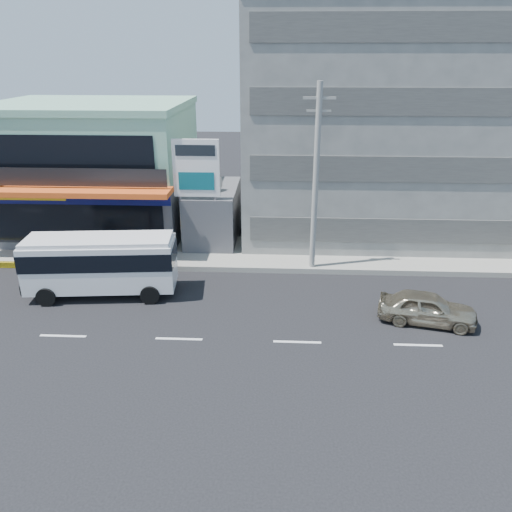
{
  "coord_description": "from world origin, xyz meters",
  "views": [
    {
      "loc": [
        4.15,
        -18.03,
        11.22
      ],
      "look_at": [
        3.07,
        4.07,
        2.2
      ],
      "focal_mm": 35.0,
      "sensor_mm": 36.0,
      "label": 1
    }
  ],
  "objects_px": {
    "satellite_dish": "(211,190)",
    "utility_pole_near": "(316,180)",
    "minibus": "(101,261)",
    "motorcycle_rider": "(126,266)",
    "concrete_building": "(372,124)",
    "billboard": "(196,175)",
    "shop_building": "(96,171)",
    "sedan": "(427,308)"
  },
  "relations": [
    {
      "from": "utility_pole_near",
      "to": "minibus",
      "type": "bearing_deg",
      "value": -162.31
    },
    {
      "from": "concrete_building",
      "to": "sedan",
      "type": "relative_size",
      "value": 3.77
    },
    {
      "from": "billboard",
      "to": "motorcycle_rider",
      "type": "xyz_separation_m",
      "value": [
        -3.5,
        -3.04,
        -4.27
      ]
    },
    {
      "from": "minibus",
      "to": "motorcycle_rider",
      "type": "xyz_separation_m",
      "value": [
        0.53,
        2.12,
        -1.15
      ]
    },
    {
      "from": "concrete_building",
      "to": "billboard",
      "type": "distance_m",
      "value": 12.17
    },
    {
      "from": "billboard",
      "to": "motorcycle_rider",
      "type": "distance_m",
      "value": 6.3
    },
    {
      "from": "minibus",
      "to": "sedan",
      "type": "relative_size",
      "value": 1.74
    },
    {
      "from": "billboard",
      "to": "sedan",
      "type": "distance_m",
      "value": 14.07
    },
    {
      "from": "shop_building",
      "to": "utility_pole_near",
      "type": "bearing_deg",
      "value": -25.06
    },
    {
      "from": "shop_building",
      "to": "concrete_building",
      "type": "xyz_separation_m",
      "value": [
        18.0,
        1.05,
        3.0
      ]
    },
    {
      "from": "satellite_dish",
      "to": "billboard",
      "type": "bearing_deg",
      "value": -105.52
    },
    {
      "from": "concrete_building",
      "to": "utility_pole_near",
      "type": "distance_m",
      "value": 8.79
    },
    {
      "from": "concrete_building",
      "to": "billboard",
      "type": "height_order",
      "value": "concrete_building"
    },
    {
      "from": "shop_building",
      "to": "satellite_dish",
      "type": "distance_m",
      "value": 8.54
    },
    {
      "from": "minibus",
      "to": "sedan",
      "type": "xyz_separation_m",
      "value": [
        15.34,
        -2.08,
        -1.08
      ]
    },
    {
      "from": "concrete_building",
      "to": "motorcycle_rider",
      "type": "bearing_deg",
      "value": -147.73
    },
    {
      "from": "concrete_building",
      "to": "billboard",
      "type": "xyz_separation_m",
      "value": [
        -10.5,
        -5.8,
        -2.07
      ]
    },
    {
      "from": "utility_pole_near",
      "to": "minibus",
      "type": "xyz_separation_m",
      "value": [
        -10.53,
        -3.36,
        -3.35
      ]
    },
    {
      "from": "shop_building",
      "to": "utility_pole_near",
      "type": "distance_m",
      "value": 15.5
    },
    {
      "from": "satellite_dish",
      "to": "motorcycle_rider",
      "type": "distance_m",
      "value": 6.92
    },
    {
      "from": "utility_pole_near",
      "to": "motorcycle_rider",
      "type": "xyz_separation_m",
      "value": [
        -10.0,
        -1.24,
        -4.49
      ]
    },
    {
      "from": "satellite_dish",
      "to": "minibus",
      "type": "xyz_separation_m",
      "value": [
        -4.53,
        -6.96,
        -1.77
      ]
    },
    {
      "from": "shop_building",
      "to": "motorcycle_rider",
      "type": "height_order",
      "value": "shop_building"
    },
    {
      "from": "utility_pole_near",
      "to": "motorcycle_rider",
      "type": "bearing_deg",
      "value": -172.93
    },
    {
      "from": "utility_pole_near",
      "to": "sedan",
      "type": "bearing_deg",
      "value": -48.54
    },
    {
      "from": "concrete_building",
      "to": "motorcycle_rider",
      "type": "height_order",
      "value": "concrete_building"
    },
    {
      "from": "billboard",
      "to": "minibus",
      "type": "height_order",
      "value": "billboard"
    },
    {
      "from": "satellite_dish",
      "to": "utility_pole_near",
      "type": "height_order",
      "value": "utility_pole_near"
    },
    {
      "from": "motorcycle_rider",
      "to": "satellite_dish",
      "type": "bearing_deg",
      "value": 50.43
    },
    {
      "from": "shop_building",
      "to": "motorcycle_rider",
      "type": "relative_size",
      "value": 6.24
    },
    {
      "from": "sedan",
      "to": "shop_building",
      "type": "bearing_deg",
      "value": 70.11
    },
    {
      "from": "satellite_dish",
      "to": "minibus",
      "type": "height_order",
      "value": "satellite_dish"
    },
    {
      "from": "motorcycle_rider",
      "to": "shop_building",
      "type": "bearing_deg",
      "value": 117.19
    },
    {
      "from": "satellite_dish",
      "to": "sedan",
      "type": "relative_size",
      "value": 0.35
    },
    {
      "from": "sedan",
      "to": "satellite_dish",
      "type": "bearing_deg",
      "value": 62.7
    },
    {
      "from": "billboard",
      "to": "utility_pole_near",
      "type": "distance_m",
      "value": 6.75
    },
    {
      "from": "minibus",
      "to": "motorcycle_rider",
      "type": "bearing_deg",
      "value": 75.92
    },
    {
      "from": "minibus",
      "to": "motorcycle_rider",
      "type": "distance_m",
      "value": 2.47
    },
    {
      "from": "concrete_building",
      "to": "motorcycle_rider",
      "type": "distance_m",
      "value": 17.73
    },
    {
      "from": "minibus",
      "to": "motorcycle_rider",
      "type": "height_order",
      "value": "minibus"
    },
    {
      "from": "shop_building",
      "to": "minibus",
      "type": "relative_size",
      "value": 1.68
    },
    {
      "from": "sedan",
      "to": "billboard",
      "type": "bearing_deg",
      "value": 69.98
    }
  ]
}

